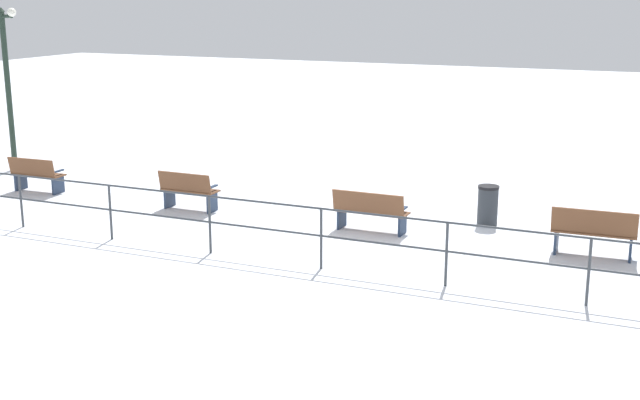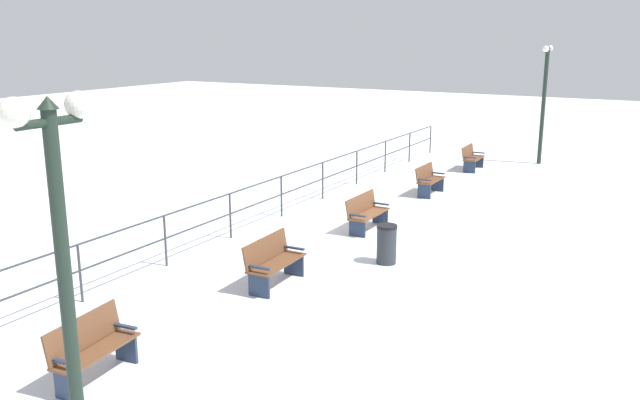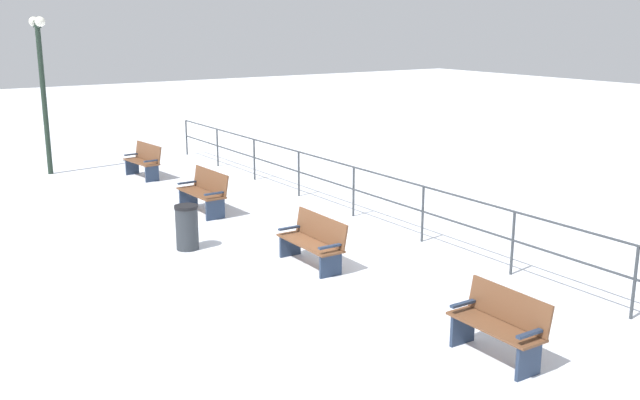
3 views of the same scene
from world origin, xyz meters
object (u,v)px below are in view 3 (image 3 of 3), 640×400
(bench_second, at_px, (204,191))
(trash_bin, at_px, (187,227))
(bench_fourth, at_px, (499,324))
(bench_nearest, at_px, (144,160))
(bench_third, at_px, (313,241))
(lamppost_near, at_px, (41,71))

(bench_second, height_order, trash_bin, bench_second)
(bench_fourth, height_order, trash_bin, bench_fourth)
(bench_nearest, height_order, trash_bin, bench_nearest)
(bench_nearest, xyz_separation_m, bench_third, (0.13, 8.91, -0.03))
(bench_nearest, distance_m, lamppost_near, 3.77)
(bench_third, bearing_deg, bench_second, -88.58)
(bench_second, height_order, bench_third, bench_second)
(trash_bin, bearing_deg, bench_nearest, -103.67)
(bench_nearest, bearing_deg, bench_second, 81.67)
(bench_second, bearing_deg, bench_fourth, 88.16)
(bench_nearest, relative_size, lamppost_near, 0.34)
(bench_second, xyz_separation_m, lamppost_near, (1.87, -6.46, 2.42))
(trash_bin, bearing_deg, bench_fourth, 102.70)
(bench_second, xyz_separation_m, trash_bin, (1.44, 2.32, -0.06))
(lamppost_near, bearing_deg, trash_bin, 92.80)
(bench_second, relative_size, bench_fourth, 1.16)
(trash_bin, bearing_deg, bench_second, -121.72)
(lamppost_near, bearing_deg, bench_third, 100.10)
(bench_third, bearing_deg, bench_nearest, -90.44)
(bench_third, relative_size, bench_fourth, 1.15)
(bench_second, distance_m, lamppost_near, 7.15)
(bench_nearest, distance_m, bench_second, 4.46)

